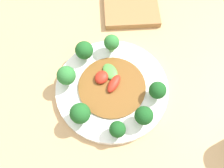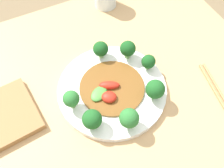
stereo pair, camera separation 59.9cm
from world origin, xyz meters
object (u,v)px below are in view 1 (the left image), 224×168
(broccoli_northwest, at_px, (80,113))
(broccoli_west, at_px, (116,129))
(broccoli_northeast, at_px, (84,50))
(broccoli_southwest, at_px, (144,116))
(stirfry_center, at_px, (111,84))
(broccoli_east, at_px, (112,43))
(broccoli_north, at_px, (66,76))
(plate, at_px, (112,89))
(broccoli_south, at_px, (158,90))

(broccoli_northwest, height_order, broccoli_west, broccoli_northwest)
(broccoli_northeast, bearing_deg, broccoli_northwest, -178.74)
(broccoli_northeast, bearing_deg, broccoli_west, -156.99)
(broccoli_southwest, distance_m, stirfry_center, 0.13)
(broccoli_east, xyz_separation_m, broccoli_southwest, (-0.21, -0.08, -0.00))
(broccoli_west, distance_m, broccoli_north, 0.19)
(stirfry_center, bearing_deg, plate, -155.18)
(plate, height_order, broccoli_northeast, broccoli_northeast)
(plate, bearing_deg, broccoli_northwest, 140.07)
(broccoli_south, distance_m, broccoli_northeast, 0.23)
(broccoli_south, distance_m, stirfry_center, 0.13)
(broccoli_east, relative_size, broccoli_northeast, 1.02)
(plate, relative_size, broccoli_south, 5.45)
(broccoli_north, bearing_deg, broccoli_southwest, -117.44)
(plate, distance_m, broccoli_northeast, 0.13)
(broccoli_west, bearing_deg, broccoli_northwest, 68.50)
(broccoli_east, relative_size, broccoli_north, 0.95)
(broccoli_southwest, bearing_deg, stirfry_center, 40.19)
(plate, xyz_separation_m, broccoli_east, (0.12, 0.00, 0.05))
(plate, bearing_deg, broccoli_southwest, -138.82)
(broccoli_west, relative_size, broccoli_north, 0.77)
(broccoli_northwest, distance_m, broccoli_southwest, 0.16)
(broccoli_northeast, bearing_deg, broccoli_southwest, -139.37)
(broccoli_east, relative_size, broccoli_southwest, 1.00)
(stirfry_center, bearing_deg, broccoli_northeast, 41.12)
(broccoli_south, bearing_deg, broccoli_west, 135.19)
(plate, bearing_deg, broccoli_east, 2.17)
(broccoli_east, bearing_deg, plate, -177.83)
(plate, distance_m, stirfry_center, 0.02)
(broccoli_northwest, distance_m, stirfry_center, 0.13)
(broccoli_northwest, xyz_separation_m, stirfry_center, (0.10, -0.07, -0.03))
(plate, distance_m, broccoli_north, 0.13)
(broccoli_northwest, relative_size, broccoli_north, 0.99)
(broccoli_southwest, bearing_deg, plate, 41.18)
(broccoli_northwest, relative_size, broccoli_northeast, 1.06)
(broccoli_north, distance_m, broccoli_southwest, 0.23)
(plate, bearing_deg, broccoli_northeast, 40.09)
(plate, height_order, broccoli_east, broccoli_east)
(broccoli_northwest, relative_size, broccoli_south, 1.12)
(broccoli_west, bearing_deg, broccoli_east, 4.28)
(broccoli_south, distance_m, broccoli_east, 0.19)
(broccoli_northwest, xyz_separation_m, broccoli_north, (0.10, 0.04, 0.00))
(broccoli_north, xyz_separation_m, stirfry_center, (-0.00, -0.12, -0.03))
(broccoli_northwest, bearing_deg, plate, -39.93)
(broccoli_south, bearing_deg, broccoli_north, 82.03)
(broccoli_south, height_order, broccoli_southwest, broccoli_southwest)
(broccoli_north, distance_m, broccoli_northeast, 0.09)
(broccoli_north, bearing_deg, broccoli_south, -97.97)
(broccoli_southwest, bearing_deg, broccoli_northeast, 40.63)
(broccoli_south, height_order, broccoli_northeast, broccoli_northeast)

